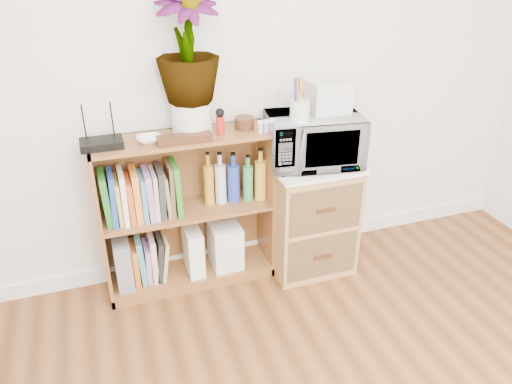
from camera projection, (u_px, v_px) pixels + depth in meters
name	position (u px, v px, depth m)	size (l,w,h in m)	color
skirting_board	(239.00, 249.00, 3.34)	(4.00, 0.02, 0.10)	white
bookshelf	(187.00, 212.00, 2.92)	(1.00, 0.30, 0.95)	brown
wicker_unit	(309.00, 216.00, 3.13)	(0.50, 0.45, 0.70)	#9E7542
microwave	(314.00, 140.00, 2.89)	(0.53, 0.36, 0.29)	white
pen_cup	(300.00, 111.00, 2.70)	(0.11, 0.11, 0.12)	silver
small_appliance	(328.00, 96.00, 2.84)	(0.23, 0.19, 0.18)	silver
router	(102.00, 144.00, 2.56)	(0.22, 0.15, 0.04)	black
white_bowl	(149.00, 139.00, 2.62)	(0.13, 0.13, 0.03)	white
plant_pot	(192.00, 118.00, 2.70)	(0.21, 0.21, 0.18)	silver
potted_plant	(187.00, 45.00, 2.52)	(0.33, 0.33, 0.59)	#30712D
trinket_box	(185.00, 139.00, 2.61)	(0.29, 0.07, 0.05)	#35180E
kokeshi_doll	(220.00, 126.00, 2.71)	(0.05, 0.05, 0.10)	#AC1915
wooden_bowl	(244.00, 123.00, 2.80)	(0.11, 0.11, 0.07)	#3B1C10
paint_jars	(266.00, 127.00, 2.75)	(0.12, 0.04, 0.06)	#D87886
file_box	(123.00, 260.00, 2.92)	(0.09, 0.25, 0.31)	slate
magazine_holder_left	(193.00, 249.00, 3.04)	(0.09, 0.24, 0.29)	white
magazine_holder_mid	(218.00, 245.00, 3.09)	(0.09, 0.23, 0.29)	silver
magazine_holder_right	(232.00, 243.00, 3.11)	(0.09, 0.23, 0.28)	white
cookbooks	(141.00, 194.00, 2.78)	(0.43, 0.20, 0.31)	#217D23
liquor_bottles	(241.00, 177.00, 2.94)	(0.45, 0.07, 0.32)	#BD7D23
lower_books	(149.00, 259.00, 2.98)	(0.22, 0.19, 0.29)	#CD5E24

